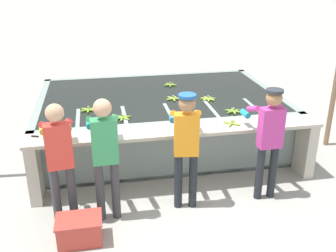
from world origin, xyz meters
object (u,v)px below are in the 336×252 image
(banana_bunch_floating_1, at_px, (170,85))
(banana_bunch_floating_0, at_px, (123,118))
(banana_bunch_floating_3, at_px, (173,98))
(worker_3, at_px, (269,134))
(banana_bunch_ledge_0, at_px, (232,123))
(worker_2, at_px, (186,140))
(banana_bunch_floating_2, at_px, (233,111))
(crate, at_px, (80,230))
(worker_1, at_px, (105,149))
(worker_0, at_px, (59,154))
(banana_bunch_floating_4, at_px, (88,110))
(knife_0, at_px, (40,137))
(banana_bunch_floating_5, at_px, (208,99))

(banana_bunch_floating_1, bearing_deg, banana_bunch_floating_0, -123.41)
(banana_bunch_floating_0, bearing_deg, banana_bunch_floating_3, 38.73)
(worker_3, xyz_separation_m, banana_bunch_ledge_0, (-0.35, 0.53, -0.03))
(banana_bunch_floating_1, height_order, banana_bunch_floating_3, same)
(worker_2, xyz_separation_m, banana_bunch_floating_2, (1.02, 1.05, -0.04))
(banana_bunch_floating_2, distance_m, crate, 3.02)
(worker_1, height_order, banana_bunch_floating_3, worker_1)
(worker_0, relative_size, banana_bunch_floating_4, 5.79)
(banana_bunch_floating_3, height_order, banana_bunch_ledge_0, banana_bunch_ledge_0)
(banana_bunch_floating_3, distance_m, banana_bunch_floating_4, 1.49)
(worker_2, bearing_deg, worker_0, -177.61)
(banana_bunch_ledge_0, bearing_deg, banana_bunch_floating_0, 160.67)
(worker_3, xyz_separation_m, banana_bunch_floating_2, (-0.14, 1.03, -0.03))
(worker_0, distance_m, knife_0, 0.73)
(banana_bunch_floating_0, bearing_deg, worker_2, -55.82)
(worker_2, relative_size, banana_bunch_floating_1, 5.93)
(banana_bunch_floating_1, xyz_separation_m, banana_bunch_floating_3, (-0.11, -0.84, 0.00))
(worker_2, distance_m, banana_bunch_floating_2, 1.47)
(banana_bunch_floating_1, distance_m, crate, 3.75)
(worker_0, xyz_separation_m, worker_2, (1.61, 0.07, 0.01))
(worker_1, relative_size, banana_bunch_floating_1, 6.04)
(banana_bunch_floating_1, xyz_separation_m, knife_0, (-2.23, -2.10, -0.01))
(worker_0, distance_m, banana_bunch_floating_0, 1.45)
(banana_bunch_floating_5, bearing_deg, banana_bunch_floating_1, 116.52)
(banana_bunch_floating_2, bearing_deg, crate, -147.29)
(banana_bunch_floating_2, height_order, banana_bunch_floating_5, same)
(banana_bunch_floating_3, bearing_deg, worker_0, -133.33)
(banana_bunch_floating_5, xyz_separation_m, knife_0, (-2.72, -1.13, -0.01))
(banana_bunch_ledge_0, bearing_deg, banana_bunch_floating_2, 67.55)
(worker_0, distance_m, banana_bunch_floating_2, 2.86)
(worker_1, xyz_separation_m, banana_bunch_ledge_0, (1.87, 0.62, -0.05))
(worker_3, height_order, knife_0, worker_3)
(banana_bunch_floating_0, distance_m, banana_bunch_floating_1, 1.92)
(worker_0, distance_m, crate, 0.95)
(banana_bunch_floating_3, xyz_separation_m, knife_0, (-2.12, -1.26, -0.01))
(banana_bunch_floating_5, bearing_deg, banana_bunch_floating_0, -157.79)
(knife_0, bearing_deg, banana_bunch_floating_3, 30.73)
(worker_1, distance_m, banana_bunch_ledge_0, 1.97)
(worker_2, relative_size, knife_0, 4.85)
(worker_0, height_order, banana_bunch_floating_0, worker_0)
(banana_bunch_ledge_0, relative_size, knife_0, 0.73)
(banana_bunch_floating_2, xyz_separation_m, banana_bunch_floating_4, (-2.28, 0.51, 0.00))
(worker_1, xyz_separation_m, banana_bunch_floating_0, (0.31, 1.17, -0.05))
(worker_3, distance_m, banana_bunch_floating_4, 2.87)
(banana_bunch_floating_5, height_order, crate, banana_bunch_floating_5)
(worker_1, bearing_deg, banana_bunch_floating_0, 75.07)
(banana_bunch_floating_3, bearing_deg, banana_bunch_floating_5, -12.36)
(banana_bunch_floating_2, bearing_deg, worker_1, -151.65)
(banana_bunch_floating_1, relative_size, banana_bunch_floating_3, 0.99)
(worker_0, bearing_deg, banana_bunch_ledge_0, 14.21)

